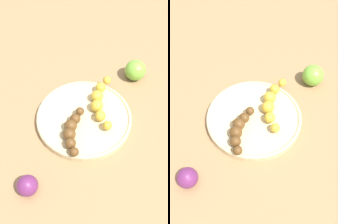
# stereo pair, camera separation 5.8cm
# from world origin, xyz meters

# --- Properties ---
(ground_plane) EXTENTS (2.40, 2.40, 0.00)m
(ground_plane) POSITION_xyz_m (0.00, 0.00, 0.00)
(ground_plane) COLOR #936D47
(fruit_bowl) EXTENTS (0.28, 0.28, 0.02)m
(fruit_bowl) POSITION_xyz_m (0.00, 0.00, 0.01)
(fruit_bowl) COLOR #D1B784
(fruit_bowl) RESTS_ON ground_plane
(banana_spotted) EXTENTS (0.15, 0.15, 0.04)m
(banana_spotted) POSITION_xyz_m (-0.00, -0.06, 0.04)
(banana_spotted) COLOR gold
(banana_spotted) RESTS_ON fruit_bowl
(banana_overripe) EXTENTS (0.11, 0.12, 0.04)m
(banana_overripe) POSITION_xyz_m (-0.02, 0.06, 0.04)
(banana_overripe) COLOR #593819
(banana_overripe) RESTS_ON fruit_bowl
(apple_green) EXTENTS (0.07, 0.07, 0.07)m
(apple_green) POSITION_xyz_m (0.01, -0.24, 0.03)
(apple_green) COLOR #72B238
(apple_green) RESTS_ON ground_plane
(plum_purple) EXTENTS (0.05, 0.05, 0.05)m
(plum_purple) POSITION_xyz_m (-0.06, 0.24, 0.03)
(plum_purple) COLOR #662659
(plum_purple) RESTS_ON ground_plane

